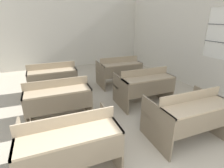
{
  "coord_description": "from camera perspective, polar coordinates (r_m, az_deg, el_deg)",
  "views": [
    {
      "loc": [
        -0.86,
        -0.32,
        1.91
      ],
      "look_at": [
        0.27,
        2.5,
        0.75
      ],
      "focal_mm": 28.0,
      "sensor_mm": 36.0,
      "label": 1
    }
  ],
  "objects": [
    {
      "name": "bench_front_right",
      "position": [
        3.1,
        23.31,
        -8.94
      ],
      "size": [
        1.16,
        0.82,
        0.86
      ],
      "color": "#81715B",
      "rests_on": "ground_plane"
    },
    {
      "name": "wall_right_with_window",
      "position": [
        5.58,
        25.31,
        14.98
      ],
      "size": [
        0.06,
        6.94,
        3.05
      ],
      "color": "beige",
      "rests_on": "ground_plane"
    },
    {
      "name": "bench_second_left",
      "position": [
        3.5,
        -17.15,
        -4.6
      ],
      "size": [
        1.16,
        0.82,
        0.86
      ],
      "color": "#7D6E57",
      "rests_on": "ground_plane"
    },
    {
      "name": "bench_front_left",
      "position": [
        2.35,
        -13.77,
        -17.98
      ],
      "size": [
        1.16,
        0.82,
        0.86
      ],
      "color": "gray",
      "rests_on": "ground_plane"
    },
    {
      "name": "bench_second_right",
      "position": [
        4.06,
        10.28,
        -0.4
      ],
      "size": [
        1.16,
        0.82,
        0.86
      ],
      "color": "#7D6D56",
      "rests_on": "ground_plane"
    },
    {
      "name": "bench_third_left",
      "position": [
        4.75,
        -18.77,
        1.94
      ],
      "size": [
        1.16,
        0.82,
        0.86
      ],
      "color": "#7E6F58",
      "rests_on": "ground_plane"
    },
    {
      "name": "wall_back",
      "position": [
        7.35,
        -15.78,
        17.11
      ],
      "size": [
        6.38,
        0.06,
        3.05
      ],
      "color": "beige",
      "rests_on": "ground_plane"
    },
    {
      "name": "bench_third_right",
      "position": [
        5.17,
        2.27,
        4.54
      ],
      "size": [
        1.16,
        0.82,
        0.86
      ],
      "color": "#7E6F58",
      "rests_on": "ground_plane"
    }
  ]
}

